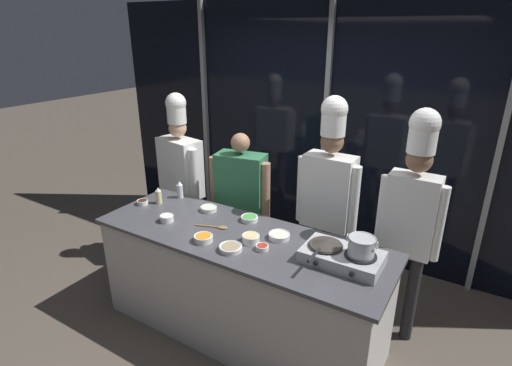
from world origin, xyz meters
TOP-DOWN VIEW (x-y plane):
  - ground_plane at (0.00, 0.00)m, footprint 24.00×24.00m
  - window_wall_back at (0.00, 1.69)m, footprint 5.61×0.09m
  - demo_counter at (0.00, 0.00)m, footprint 2.36×0.80m
  - portable_stove at (0.80, 0.05)m, footprint 0.53×0.33m
  - frying_pan at (0.68, 0.04)m, footprint 0.24×0.41m
  - stock_pot at (0.93, 0.05)m, footprint 0.20×0.18m
  - squeeze_bottle_oil at (-0.95, 0.12)m, footprint 0.05×0.05m
  - squeeze_bottle_clear at (-0.88, 0.32)m, footprint 0.06×0.06m
  - prep_bowl_carrots at (-0.18, -0.21)m, footprint 0.14×0.14m
  - prep_bowl_rice at (-0.64, -0.11)m, footprint 0.11×0.11m
  - prep_bowl_garlic at (0.28, 0.12)m, footprint 0.16×0.16m
  - prep_bowl_soy_glaze at (-1.07, 0.03)m, footprint 0.10×0.10m
  - prep_bowl_chili_flakes at (0.26, -0.09)m, footprint 0.10×0.10m
  - prep_bowl_bean_sprouts at (-0.47, 0.23)m, footprint 0.14×0.14m
  - prep_bowl_mushrooms at (0.07, -0.21)m, footprint 0.17×0.17m
  - prep_bowl_scallions at (-0.07, 0.25)m, footprint 0.14×0.14m
  - prep_bowl_ginger at (0.13, -0.04)m, footprint 0.13×0.13m
  - serving_spoon_slotted at (-0.21, 0.02)m, footprint 0.26×0.12m
  - chef_head at (-1.18, 0.67)m, footprint 0.60×0.32m
  - person_guest at (-0.41, 0.65)m, footprint 0.59×0.31m
  - chef_sous at (0.42, 0.73)m, footprint 0.55×0.23m
  - chef_line at (1.11, 0.65)m, footprint 0.48×0.21m

SIDE VIEW (x-z plane):
  - ground_plane at x=0.00m, z-range 0.00..0.00m
  - demo_counter at x=0.00m, z-range 0.00..0.91m
  - person_guest at x=-0.41m, z-range 0.15..1.67m
  - serving_spoon_slotted at x=-0.21m, z-range 0.91..0.92m
  - prep_bowl_chili_flakes at x=0.26m, z-range 0.91..0.95m
  - prep_bowl_mushrooms at x=0.07m, z-range 0.91..0.95m
  - prep_bowl_bean_sprouts at x=-0.47m, z-range 0.91..0.95m
  - prep_bowl_scallions at x=-0.07m, z-range 0.91..0.95m
  - prep_bowl_soy_glaze at x=-1.07m, z-range 0.91..0.95m
  - prep_bowl_garlic at x=0.28m, z-range 0.91..0.95m
  - prep_bowl_carrots at x=-0.18m, z-range 0.91..0.96m
  - prep_bowl_rice at x=-0.64m, z-range 0.91..0.97m
  - prep_bowl_ginger at x=0.13m, z-range 0.91..0.97m
  - portable_stove at x=0.80m, z-range 0.91..1.01m
  - squeeze_bottle_oil at x=-0.95m, z-range 0.91..1.06m
  - squeeze_bottle_clear at x=-0.88m, z-range 0.90..1.07m
  - chef_head at x=-1.18m, z-range 0.12..1.93m
  - frying_pan at x=0.68m, z-range 1.01..1.04m
  - stock_pot at x=0.93m, z-range 1.01..1.14m
  - chef_sous at x=0.42m, z-range 0.16..2.07m
  - chef_line at x=1.11m, z-range 0.20..2.09m
  - window_wall_back at x=0.00m, z-range 0.00..2.70m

